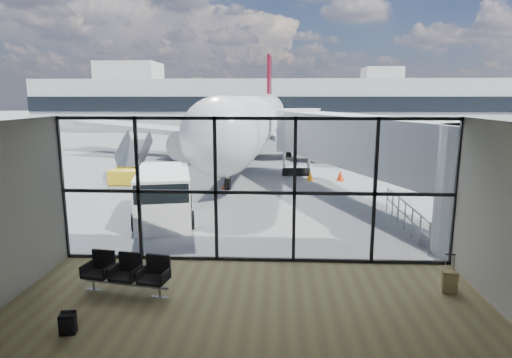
# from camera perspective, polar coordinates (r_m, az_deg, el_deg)

# --- Properties ---
(ground) EXTENTS (220.00, 220.00, 0.00)m
(ground) POSITION_cam_1_polar(r_m,az_deg,el_deg) (52.92, 2.18, 5.33)
(ground) COLOR slate
(ground) RESTS_ON ground
(lounge_shell) EXTENTS (12.02, 8.01, 4.51)m
(lounge_shell) POSITION_cam_1_polar(r_m,az_deg,el_deg) (8.26, -1.95, -6.02)
(lounge_shell) COLOR brown
(lounge_shell) RESTS_ON ground
(glass_curtain_wall) EXTENTS (12.10, 0.12, 4.50)m
(glass_curtain_wall) POSITION_cam_1_polar(r_m,az_deg,el_deg) (13.00, -0.15, -1.60)
(glass_curtain_wall) COLOR white
(glass_curtain_wall) RESTS_ON ground
(jet_bridge) EXTENTS (8.00, 16.50, 4.33)m
(jet_bridge) POSITION_cam_1_polar(r_m,az_deg,el_deg) (20.33, 14.92, 4.00)
(jet_bridge) COLOR #B0B2B5
(jet_bridge) RESTS_ON ground
(apron_railing) EXTENTS (0.06, 5.46, 1.11)m
(apron_railing) POSITION_cam_1_polar(r_m,az_deg,el_deg) (17.45, 19.24, -4.15)
(apron_railing) COLOR gray
(apron_railing) RESTS_ON ground
(far_terminal) EXTENTS (80.00, 12.20, 11.00)m
(far_terminal) POSITION_cam_1_polar(r_m,az_deg,el_deg) (74.67, 1.98, 10.16)
(far_terminal) COLOR #A8A8A3
(far_terminal) RESTS_ON ground
(tree_0) EXTENTS (4.95, 4.95, 7.12)m
(tree_0) POSITION_cam_1_polar(r_m,az_deg,el_deg) (96.22, -25.80, 9.50)
(tree_0) COLOR #382619
(tree_0) RESTS_ON ground
(tree_1) EXTENTS (5.61, 5.61, 8.07)m
(tree_1) POSITION_cam_1_polar(r_m,az_deg,el_deg) (93.52, -22.55, 10.13)
(tree_1) COLOR #382619
(tree_1) RESTS_ON ground
(tree_2) EXTENTS (6.27, 6.27, 9.03)m
(tree_2) POSITION_cam_1_polar(r_m,az_deg,el_deg) (91.14, -19.11, 10.75)
(tree_2) COLOR #382619
(tree_2) RESTS_ON ground
(tree_3) EXTENTS (4.95, 4.95, 7.12)m
(tree_3) POSITION_cam_1_polar(r_m,az_deg,el_deg) (89.09, -15.43, 10.16)
(tree_3) COLOR #382619
(tree_3) RESTS_ON ground
(tree_4) EXTENTS (5.61, 5.61, 8.07)m
(tree_4) POSITION_cam_1_polar(r_m,az_deg,el_deg) (87.41, -11.64, 10.73)
(tree_4) COLOR #382619
(tree_4) RESTS_ON ground
(tree_5) EXTENTS (6.27, 6.27, 9.03)m
(tree_5) POSITION_cam_1_polar(r_m,az_deg,el_deg) (86.12, -7.72, 11.26)
(tree_5) COLOR #382619
(tree_5) RESTS_ON ground
(seating_row) EXTENTS (2.32, 1.03, 1.03)m
(seating_row) POSITION_cam_1_polar(r_m,az_deg,el_deg) (11.92, -16.72, -11.69)
(seating_row) COLOR gray
(seating_row) RESTS_ON ground
(backpack) EXTENTS (0.36, 0.34, 0.50)m
(backpack) POSITION_cam_1_polar(r_m,az_deg,el_deg) (10.54, -23.82, -17.26)
(backpack) COLOR black
(backpack) RESTS_ON ground
(suitcase) EXTENTS (0.40, 0.31, 1.03)m
(suitcase) POSITION_cam_1_polar(r_m,az_deg,el_deg) (12.53, 24.40, -12.38)
(suitcase) COLOR olive
(suitcase) RESTS_ON ground
(airliner) EXTENTS (34.23, 39.66, 10.21)m
(airliner) POSITION_cam_1_polar(r_m,az_deg,el_deg) (37.99, -0.04, 7.89)
(airliner) COLOR silver
(airliner) RESTS_ON ground
(service_van) EXTENTS (3.16, 5.14, 2.08)m
(service_van) POSITION_cam_1_polar(r_m,az_deg,el_deg) (18.11, -12.17, -2.11)
(service_van) COLOR white
(service_van) RESTS_ON ground
(belt_loader) EXTENTS (1.82, 3.75, 1.66)m
(belt_loader) POSITION_cam_1_polar(r_m,az_deg,el_deg) (33.66, -6.59, 3.07)
(belt_loader) COLOR black
(belt_loader) RESTS_ON ground
(mobile_stairs) EXTENTS (1.95, 3.48, 2.40)m
(mobile_stairs) POSITION_cam_1_polar(r_m,az_deg,el_deg) (27.14, -16.34, 0.89)
(mobile_stairs) COLOR yellow
(mobile_stairs) RESTS_ON ground
(traffic_cone_a) EXTENTS (0.42, 0.42, 0.60)m
(traffic_cone_a) POSITION_cam_1_polar(r_m,az_deg,el_deg) (26.64, 7.22, 0.43)
(traffic_cone_a) COLOR orange
(traffic_cone_a) RESTS_ON ground
(traffic_cone_b) EXTENTS (0.42, 0.42, 0.60)m
(traffic_cone_b) POSITION_cam_1_polar(r_m,az_deg,el_deg) (24.04, -4.04, -0.63)
(traffic_cone_b) COLOR #FF470D
(traffic_cone_b) RESTS_ON ground
(traffic_cone_c) EXTENTS (0.46, 0.46, 0.66)m
(traffic_cone_c) POSITION_cam_1_polar(r_m,az_deg,el_deg) (26.89, 11.18, 0.47)
(traffic_cone_c) COLOR red
(traffic_cone_c) RESTS_ON ground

